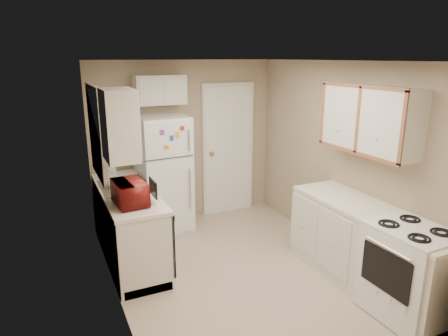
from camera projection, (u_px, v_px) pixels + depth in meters
name	position (u px, v px, depth m)	size (l,w,h in m)	color
floor	(242.00, 273.00, 4.67)	(3.80, 3.80, 0.00)	beige
ceiling	(245.00, 61.00, 4.02)	(3.80, 3.80, 0.00)	white
wall_left	(112.00, 193.00, 3.78)	(3.80, 3.80, 0.00)	tan
wall_right	(344.00, 161.00, 4.91)	(3.80, 3.80, 0.00)	tan
wall_back	(185.00, 142.00, 6.00)	(2.80, 2.80, 0.00)	tan
wall_front	(373.00, 248.00, 2.68)	(2.80, 2.80, 0.00)	tan
left_counter	(129.00, 225.00, 4.89)	(0.60, 1.80, 0.90)	silver
dishwasher	(166.00, 237.00, 4.47)	(0.03, 0.58, 0.72)	black
sink	(124.00, 190.00, 4.91)	(0.54, 0.74, 0.16)	gray
microwave	(130.00, 191.00, 4.28)	(0.26, 0.47, 0.31)	maroon
soap_bottle	(112.00, 169.00, 5.28)	(0.09, 0.09, 0.20)	white
window_blinds	(97.00, 132.00, 4.60)	(0.10, 0.98, 1.08)	silver
upper_cabinet_left	(119.00, 125.00, 3.87)	(0.30, 0.45, 0.70)	silver
refrigerator	(163.00, 174.00, 5.66)	(0.68, 0.66, 1.66)	white
cabinet_over_fridge	(160.00, 90.00, 5.50)	(0.70, 0.30, 0.40)	silver
interior_door	(228.00, 150.00, 6.30)	(0.86, 0.06, 2.08)	white
right_counter	(367.00, 249.00, 4.29)	(0.60, 2.00, 0.90)	silver
stove	(408.00, 273.00, 3.80)	(0.60, 0.74, 0.90)	white
upper_cabinet_right	(370.00, 119.00, 4.25)	(0.30, 1.20, 0.70)	silver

